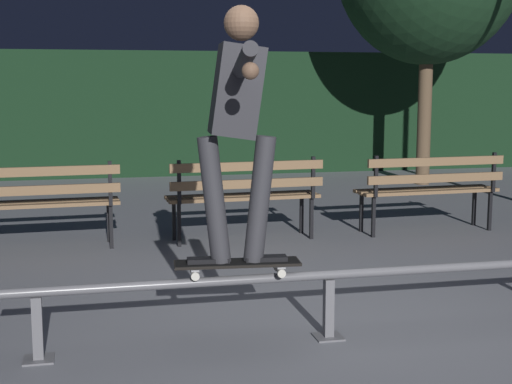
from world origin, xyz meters
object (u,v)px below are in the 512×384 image
Objects in this scene: grind_rail at (329,285)px; skateboarder at (237,113)px; park_bench_leftmost at (36,197)px; park_bench_right_center at (430,184)px; park_bench_left_center at (245,190)px; skateboard at (237,264)px.

skateboarder reaches higher than grind_rail.
park_bench_leftmost and park_bench_right_center have the same top height.
park_bench_right_center is (4.15, 0.00, 0.00)m from park_bench_leftmost.
park_bench_leftmost is 2.08m from park_bench_left_center.
park_bench_right_center is (2.75, 3.02, -0.92)m from skateboarder.
grind_rail is 3.62m from park_bench_leftmost.
park_bench_right_center is (2.16, 3.02, 0.19)m from grind_rail.
park_bench_leftmost reaches higher than grind_rail.
grind_rail is at bearing -91.55° from park_bench_left_center.
park_bench_leftmost is (-1.99, 3.02, 0.19)m from grind_rail.
grind_rail is 3.02m from park_bench_left_center.
park_bench_left_center is 2.08m from park_bench_right_center.
park_bench_left_center is at bearing 180.00° from park_bench_right_center.
park_bench_right_center is at bearing 54.43° from grind_rail.
skateboard is at bearing -65.19° from park_bench_leftmost.
park_bench_leftmost is at bearing 114.85° from skateboarder.
park_bench_left_center is 1.00× the size of park_bench_right_center.
park_bench_right_center is (2.08, 0.00, 0.00)m from park_bench_left_center.
skateboarder reaches higher than park_bench_leftmost.
park_bench_right_center reaches higher than grind_rail.
grind_rail is 2.63× the size of park_bench_right_center.
skateboarder is at bearing -65.15° from park_bench_leftmost.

